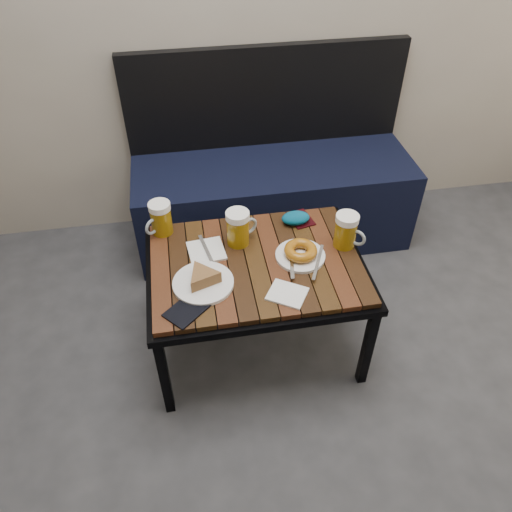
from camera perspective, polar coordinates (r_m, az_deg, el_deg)
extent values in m
cube|color=black|center=(2.64, 1.94, 6.24)|extent=(1.40, 0.50, 0.45)
cube|color=black|center=(2.59, 1.14, 17.75)|extent=(1.40, 0.05, 0.50)
cube|color=black|center=(1.91, -10.42, -13.45)|extent=(0.03, 0.03, 0.42)
cube|color=black|center=(2.01, 12.64, -10.20)|extent=(0.04, 0.03, 0.42)
cube|color=black|center=(2.28, -10.93, -1.91)|extent=(0.03, 0.04, 0.42)
cube|color=black|center=(2.36, 8.18, 0.32)|extent=(0.04, 0.04, 0.42)
cube|color=black|center=(1.93, 0.00, -1.43)|extent=(0.84, 0.62, 0.03)
cube|color=#36180C|center=(1.92, 0.00, -0.87)|extent=(0.80, 0.58, 0.02)
cylinder|color=#8B650B|center=(2.04, -10.75, 3.99)|extent=(0.12, 0.12, 0.12)
cylinder|color=white|center=(2.00, -11.01, 5.59)|extent=(0.09, 0.09, 0.03)
torus|color=#8C999E|center=(2.02, -11.76, 3.31)|extent=(0.06, 0.06, 0.07)
cylinder|color=#8B650B|center=(1.95, -2.08, 2.90)|extent=(0.12, 0.12, 0.12)
cylinder|color=white|center=(1.91, -2.13, 4.64)|extent=(0.09, 0.09, 0.03)
torus|color=#8C999E|center=(1.98, -0.82, 3.44)|extent=(0.07, 0.04, 0.07)
cylinder|color=#8B650B|center=(1.98, 10.16, 2.59)|extent=(0.12, 0.12, 0.12)
cylinder|color=white|center=(1.93, 10.41, 4.24)|extent=(0.09, 0.09, 0.03)
torus|color=#8C999E|center=(1.96, 11.47, 2.06)|extent=(0.06, 0.06, 0.07)
cylinder|color=white|center=(1.82, -6.05, -3.10)|extent=(0.22, 0.22, 0.01)
cylinder|color=white|center=(1.93, 5.08, 0.04)|extent=(0.19, 0.19, 0.01)
torus|color=#7F480B|center=(1.91, 5.12, 0.63)|extent=(0.13, 0.13, 0.04)
cube|color=#A5A8AD|center=(1.90, 7.09, -0.68)|extent=(0.10, 0.19, 0.00)
cube|color=#A5A8AD|center=(1.88, 4.13, -1.04)|extent=(0.04, 0.15, 0.00)
cube|color=white|center=(1.96, -5.70, 0.60)|extent=(0.15, 0.15, 0.01)
cube|color=#A5A8AD|center=(1.95, -5.71, 0.75)|extent=(0.05, 0.18, 0.00)
cube|color=white|center=(1.78, 3.59, -4.34)|extent=(0.17, 0.16, 0.01)
cube|color=black|center=(1.74, -7.93, -6.17)|extent=(0.17, 0.17, 0.01)
cube|color=black|center=(2.12, 5.13, 4.24)|extent=(0.11, 0.13, 0.01)
ellipsoid|color=navy|center=(2.08, 4.55, 4.35)|extent=(0.12, 0.08, 0.05)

